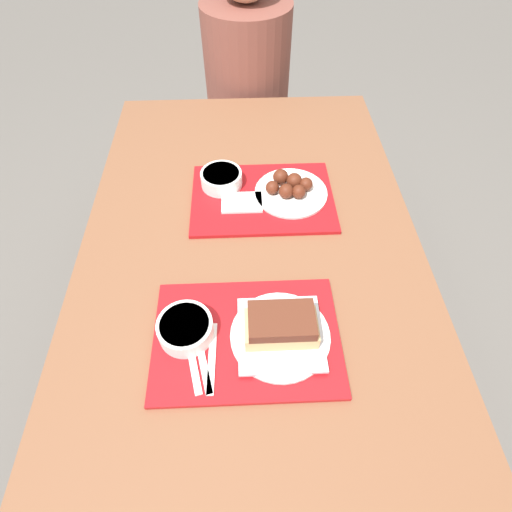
{
  "coord_description": "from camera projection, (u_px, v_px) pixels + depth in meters",
  "views": [
    {
      "loc": [
        -0.02,
        -0.64,
        1.58
      ],
      "look_at": [
        0.01,
        0.0,
        0.77
      ],
      "focal_mm": 28.0,
      "sensor_mm": 36.0,
      "label": 1
    }
  ],
  "objects": [
    {
      "name": "bowl_coleslaw_far",
      "position": [
        221.0,
        178.0,
        1.23
      ],
      "size": [
        0.13,
        0.13,
        0.05
      ],
      "color": "white",
      "rests_on": "tray_far"
    },
    {
      "name": "tray_far",
      "position": [
        262.0,
        198.0,
        1.22
      ],
      "size": [
        0.43,
        0.31,
        0.01
      ],
      "color": "#B21419",
      "rests_on": "picnic_table"
    },
    {
      "name": "picnic_bench_far",
      "position": [
        245.0,
        140.0,
        2.01
      ],
      "size": [
        0.9,
        0.28,
        0.45
      ],
      "color": "brown",
      "rests_on": "ground_plane"
    },
    {
      "name": "napkin_far",
      "position": [
        242.0,
        202.0,
        1.2
      ],
      "size": [
        0.12,
        0.09,
        0.01
      ],
      "color": "white",
      "rests_on": "tray_far"
    },
    {
      "name": "wings_plate_far",
      "position": [
        290.0,
        188.0,
        1.22
      ],
      "size": [
        0.22,
        0.22,
        0.06
      ],
      "color": "white",
      "rests_on": "tray_far"
    },
    {
      "name": "tray_near",
      "position": [
        247.0,
        337.0,
        0.93
      ],
      "size": [
        0.43,
        0.31,
        0.01
      ],
      "color": "#B21419",
      "rests_on": "picnic_table"
    },
    {
      "name": "plastic_spoon_near",
      "position": [
        192.0,
        358.0,
        0.89
      ],
      "size": [
        0.05,
        0.17,
        0.0
      ],
      "color": "white",
      "rests_on": "tray_near"
    },
    {
      "name": "ground_plane",
      "position": [
        253.0,
        374.0,
        1.64
      ],
      "size": [
        12.0,
        12.0,
        0.0
      ],
      "primitive_type": "plane",
      "color": "#605B56"
    },
    {
      "name": "condiment_packet",
      "position": [
        251.0,
        310.0,
        0.97
      ],
      "size": [
        0.04,
        0.03,
        0.01
      ],
      "color": "teal",
      "rests_on": "tray_near"
    },
    {
      "name": "picnic_table",
      "position": [
        252.0,
        284.0,
        1.13
      ],
      "size": [
        0.95,
        1.7,
        0.73
      ],
      "color": "brown",
      "rests_on": "ground_plane"
    },
    {
      "name": "bowl_coleslaw_near",
      "position": [
        185.0,
        328.0,
        0.91
      ],
      "size": [
        0.13,
        0.13,
        0.05
      ],
      "color": "white",
      "rests_on": "tray_near"
    },
    {
      "name": "plastic_knife_near",
      "position": [
        212.0,
        358.0,
        0.89
      ],
      "size": [
        0.02,
        0.17,
        0.0
      ],
      "color": "white",
      "rests_on": "tray_near"
    },
    {
      "name": "brisket_sandwich_plate",
      "position": [
        281.0,
        329.0,
        0.9
      ],
      "size": [
        0.23,
        0.23,
        0.09
      ],
      "color": "white",
      "rests_on": "tray_near"
    },
    {
      "name": "plastic_fork_near",
      "position": [
        202.0,
        358.0,
        0.89
      ],
      "size": [
        0.05,
        0.17,
        0.0
      ],
      "color": "white",
      "rests_on": "tray_near"
    },
    {
      "name": "person_seated_across",
      "position": [
        247.0,
        64.0,
        1.71
      ],
      "size": [
        0.37,
        0.37,
        0.76
      ],
      "color": "brown",
      "rests_on": "picnic_bench_far"
    }
  ]
}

